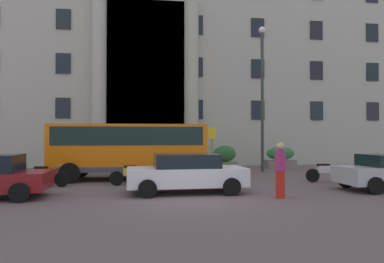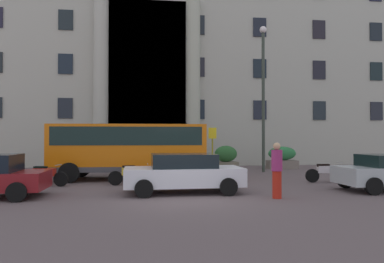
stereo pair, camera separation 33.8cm
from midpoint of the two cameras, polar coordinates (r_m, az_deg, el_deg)
ground_plane at (r=12.20m, az=-0.39°, el=-10.70°), size 80.00×64.00×0.12m
office_building_facade at (r=30.27m, az=-4.28°, el=12.45°), size 39.28×9.73×18.03m
orange_minibus at (r=17.46m, az=-9.33°, el=-2.34°), size 7.24×2.87×2.61m
bus_stop_sign at (r=19.87m, az=3.74°, el=-2.17°), size 0.44×0.08×2.54m
hedge_planter_west at (r=23.76m, az=14.48°, el=-4.09°), size 1.90×0.86×1.42m
hedge_planter_entrance_left at (r=22.84m, az=5.80°, el=-4.17°), size 1.49×0.85×1.48m
hedge_planter_far_west at (r=22.85m, az=-12.97°, el=-4.21°), size 2.02×0.89×1.43m
parked_sedan_second at (r=13.11m, az=-0.61°, el=-6.55°), size 4.28×2.11×1.41m
motorcycle_near_kerb at (r=16.01m, az=-21.89°, el=-6.43°), size 1.98×0.69×0.89m
scooter_by_planter at (r=17.29m, az=21.02°, el=-6.02°), size 1.97×0.55×0.89m
motorcycle_far_end at (r=15.45m, az=-8.87°, el=-6.68°), size 2.06×0.55×0.89m
pedestrian_woman_dark_dress at (r=12.28m, az=14.06°, el=-5.92°), size 0.36×0.36×1.84m
lamppost_plaza_centre at (r=21.53m, az=11.66°, el=6.78°), size 0.40×0.40×8.50m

